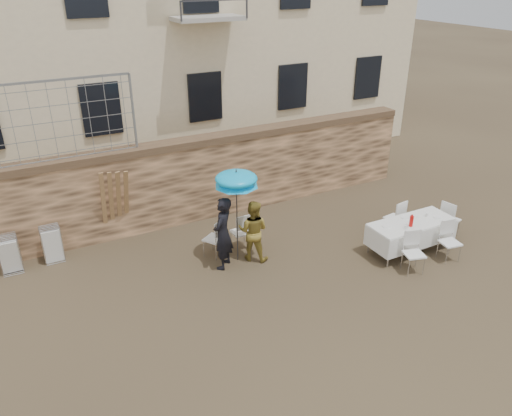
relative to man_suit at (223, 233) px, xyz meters
name	(u,v)px	position (x,y,z in m)	size (l,w,h in m)	color
ground	(290,321)	(0.33, -2.38, -0.86)	(80.00, 80.00, 0.00)	brown
stone_wall	(194,180)	(0.33, 2.62, 0.24)	(13.00, 0.50, 2.20)	#936B49
chain_link_fence	(62,121)	(-2.67, 2.62, 2.24)	(3.20, 0.06, 1.80)	gray
man_suit	(223,233)	(0.00, 0.00, 0.00)	(0.63, 0.41, 1.72)	black
woman_dress	(253,231)	(0.75, 0.00, -0.12)	(0.72, 0.56, 1.48)	gold
umbrella	(236,182)	(0.40, 0.10, 1.13)	(0.97, 0.97, 2.11)	#3F3F44
couple_chair_left	(214,237)	(0.00, 0.55, -0.38)	(0.48, 0.48, 0.96)	white
couple_chair_right	(241,231)	(0.70, 0.55, -0.38)	(0.48, 0.48, 0.96)	white
banquet_table	(412,223)	(4.26, -1.40, -0.13)	(2.10, 0.85, 0.78)	white
soda_bottle	(411,221)	(4.06, -1.55, 0.05)	(0.09, 0.09, 0.26)	red
table_chair_front_left	(414,253)	(3.66, -2.15, -0.38)	(0.48, 0.48, 0.96)	white
table_chair_front_right	(450,242)	(4.76, -2.15, -0.38)	(0.48, 0.48, 0.96)	white
table_chair_back	(394,217)	(4.46, -0.60, -0.38)	(0.48, 0.48, 0.96)	white
table_chair_side	(450,218)	(5.66, -1.30, -0.38)	(0.48, 0.48, 0.96)	white
chair_stack_left	(9,250)	(-4.30, 2.19, -0.40)	(0.46, 0.55, 0.92)	white
chair_stack_right	(51,241)	(-3.40, 2.19, -0.40)	(0.46, 0.47, 0.92)	white
wood_planks	(117,205)	(-1.80, 2.26, 0.14)	(0.70, 0.20, 2.00)	#A37749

